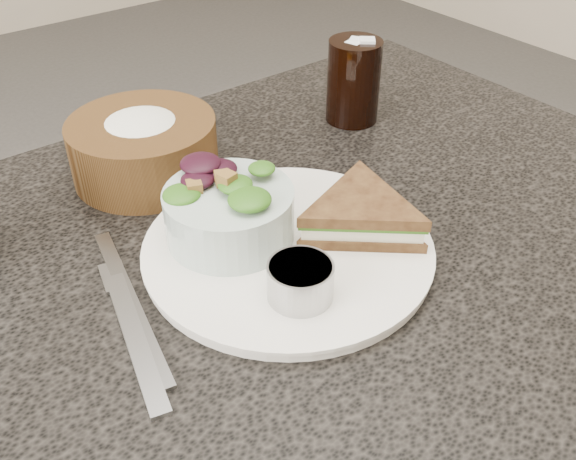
# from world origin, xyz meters

# --- Properties ---
(dinner_plate) EXTENTS (0.28, 0.28, 0.01)m
(dinner_plate) POSITION_xyz_m (0.00, -0.01, 0.76)
(dinner_plate) COLOR silver
(dinner_plate) RESTS_ON dining_table
(sandwich) EXTENTS (0.21, 0.21, 0.04)m
(sandwich) POSITION_xyz_m (0.07, -0.04, 0.78)
(sandwich) COLOR brown
(sandwich) RESTS_ON dinner_plate
(salad_bowl) EXTENTS (0.16, 0.16, 0.07)m
(salad_bowl) POSITION_xyz_m (-0.04, 0.03, 0.80)
(salad_bowl) COLOR #A5B9B0
(salad_bowl) RESTS_ON dinner_plate
(dressing_ramekin) EXTENTS (0.07, 0.07, 0.04)m
(dressing_ramekin) POSITION_xyz_m (-0.04, -0.08, 0.78)
(dressing_ramekin) COLOR #9F9FA1
(dressing_ramekin) RESTS_ON dinner_plate
(orange_wedge) EXTENTS (0.07, 0.07, 0.03)m
(orange_wedge) POSITION_xyz_m (0.00, 0.07, 0.78)
(orange_wedge) COLOR #FF7500
(orange_wedge) RESTS_ON dinner_plate
(fork) EXTENTS (0.06, 0.17, 0.00)m
(fork) POSITION_xyz_m (-0.17, -0.02, 0.75)
(fork) COLOR #AAABAC
(fork) RESTS_ON dining_table
(knife) EXTENTS (0.06, 0.22, 0.00)m
(knife) POSITION_xyz_m (-0.16, 0.02, 0.75)
(knife) COLOR gray
(knife) RESTS_ON dining_table
(bread_basket) EXTENTS (0.21, 0.21, 0.10)m
(bread_basket) POSITION_xyz_m (-0.04, 0.21, 0.80)
(bread_basket) COLOR #4A3218
(bread_basket) RESTS_ON dining_table
(cola_glass) EXTENTS (0.08, 0.08, 0.12)m
(cola_glass) POSITION_xyz_m (0.25, 0.17, 0.81)
(cola_glass) COLOR black
(cola_glass) RESTS_ON dining_table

